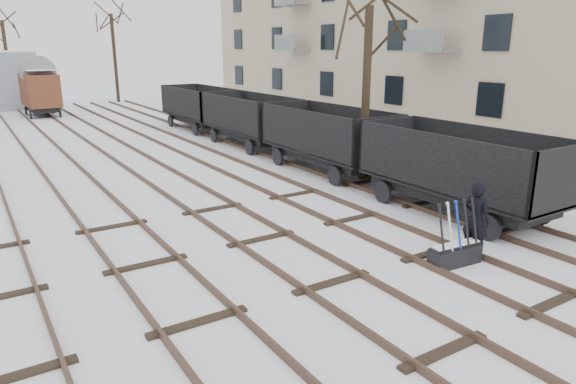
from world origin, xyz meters
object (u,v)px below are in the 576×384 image
at_px(box_van_wagon, 40,89).
at_px(ground_frame, 455,253).
at_px(worker, 476,220).
at_px(freight_wagon_a, 458,182).

bearing_deg(box_van_wagon, ground_frame, -85.23).
bearing_deg(box_van_wagon, worker, -83.95).
distance_m(worker, box_van_wagon, 33.84).
xyz_separation_m(worker, freight_wagon_a, (2.30, 2.44, 0.04)).
distance_m(ground_frame, freight_wagon_a, 4.03).
bearing_deg(worker, freight_wagon_a, -50.70).
relative_size(ground_frame, box_van_wagon, 0.34).
xyz_separation_m(ground_frame, box_van_wagon, (-4.02, 33.59, 1.62)).
relative_size(ground_frame, worker, 0.81).
distance_m(worker, freight_wagon_a, 3.35).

